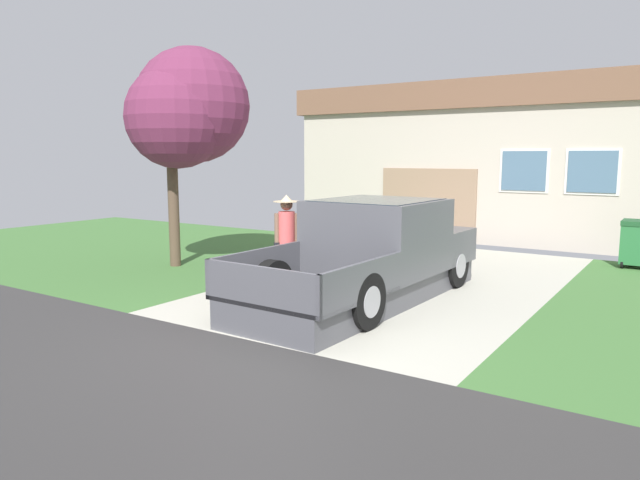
# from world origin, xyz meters

# --- Properties ---
(ground) EXTENTS (29.20, 18.60, 0.18)m
(ground) POSITION_xyz_m (0.00, -1.86, -0.01)
(ground) COLOR #B5B3A2
(pickup_truck) EXTENTS (2.11, 5.26, 1.65)m
(pickup_truck) POSITION_xyz_m (0.03, 3.03, 0.73)
(pickup_truck) COLOR #4E4F55
(pickup_truck) RESTS_ON ground
(person_with_hat) EXTENTS (0.46, 0.46, 1.71)m
(person_with_hat) POSITION_xyz_m (-1.43, 2.50, 1.00)
(person_with_hat) COLOR black
(person_with_hat) RESTS_ON ground
(handbag) EXTENTS (0.32, 0.16, 0.43)m
(handbag) POSITION_xyz_m (-1.62, 2.20, 0.14)
(handbag) COLOR #232328
(handbag) RESTS_ON ground
(house_with_garage) EXTENTS (9.99, 6.92, 4.41)m
(house_with_garage) POSITION_xyz_m (-1.29, 13.10, 2.23)
(house_with_garage) COLOR #BEB2A2
(house_with_garage) RESTS_ON ground
(front_yard_tree) EXTENTS (2.42, 2.70, 4.64)m
(front_yard_tree) POSITION_xyz_m (-4.59, 3.27, 3.32)
(front_yard_tree) COLOR brown
(front_yard_tree) RESTS_ON ground
(wheeled_trash_bin) EXTENTS (0.60, 0.72, 1.02)m
(wheeled_trash_bin) POSITION_xyz_m (3.50, 8.40, 0.55)
(wheeled_trash_bin) COLOR #286B38
(wheeled_trash_bin) RESTS_ON ground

